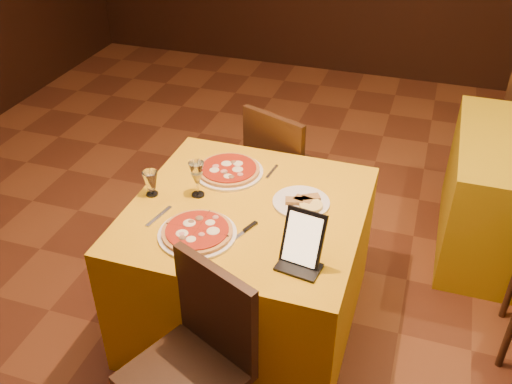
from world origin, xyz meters
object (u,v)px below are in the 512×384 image
(chair_main_near, at_px, (184,377))
(wine_glass, at_px, (197,179))
(tablet, at_px, (303,238))
(water_glass, at_px, (151,183))
(chair_main_far, at_px, (291,171))
(pizza_far, at_px, (229,171))
(main_table, at_px, (248,266))
(pizza_near, at_px, (197,233))

(chair_main_near, xyz_separation_m, wine_glass, (-0.26, 0.81, 0.39))
(tablet, bearing_deg, chair_main_near, -116.35)
(wine_glass, distance_m, water_glass, 0.23)
(chair_main_near, bearing_deg, wine_glass, 132.29)
(chair_main_far, relative_size, water_glass, 7.00)
(pizza_far, bearing_deg, chair_main_near, -79.71)
(main_table, relative_size, pizza_far, 3.06)
(wine_glass, relative_size, water_glass, 1.46)
(pizza_far, bearing_deg, chair_main_far, 71.97)
(chair_main_far, bearing_deg, water_glass, 83.22)
(chair_main_near, xyz_separation_m, chair_main_far, (0.00, 1.63, 0.00))
(main_table, xyz_separation_m, pizza_far, (-0.19, 0.26, 0.39))
(chair_main_far, bearing_deg, pizza_near, 104.49)
(pizza_far, distance_m, tablet, 0.77)
(chair_main_near, distance_m, water_glass, 0.95)
(chair_main_far, height_order, tablet, tablet)
(main_table, bearing_deg, chair_main_far, 90.00)
(chair_main_far, height_order, pizza_near, chair_main_far)
(pizza_near, height_order, water_glass, water_glass)
(pizza_near, height_order, tablet, tablet)
(chair_main_far, bearing_deg, wine_glass, 93.92)
(chair_main_far, bearing_deg, pizza_far, 93.68)
(chair_main_near, bearing_deg, pizza_far, 124.55)
(pizza_far, distance_m, wine_glass, 0.26)
(main_table, xyz_separation_m, chair_main_far, (-0.00, 0.84, 0.08))
(chair_main_near, distance_m, chair_main_far, 1.63)
(main_table, relative_size, wine_glass, 5.79)
(water_glass, bearing_deg, tablet, -16.84)
(wine_glass, height_order, water_glass, wine_glass)
(pizza_near, xyz_separation_m, pizza_far, (-0.05, 0.53, -0.00))
(pizza_far, bearing_deg, wine_glass, -107.22)
(pizza_far, distance_m, water_glass, 0.42)
(pizza_near, height_order, wine_glass, wine_glass)
(pizza_near, xyz_separation_m, wine_glass, (-0.12, 0.29, 0.08))
(chair_main_far, height_order, water_glass, chair_main_far)
(pizza_near, xyz_separation_m, water_glass, (-0.34, 0.23, 0.05))
(chair_main_far, height_order, wine_glass, wine_glass)
(wine_glass, bearing_deg, pizza_far, 72.78)
(pizza_near, distance_m, wine_glass, 0.33)
(water_glass, bearing_deg, pizza_far, 46.13)
(chair_main_far, xyz_separation_m, wine_glass, (-0.26, -0.82, 0.39))
(pizza_near, relative_size, water_glass, 2.72)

